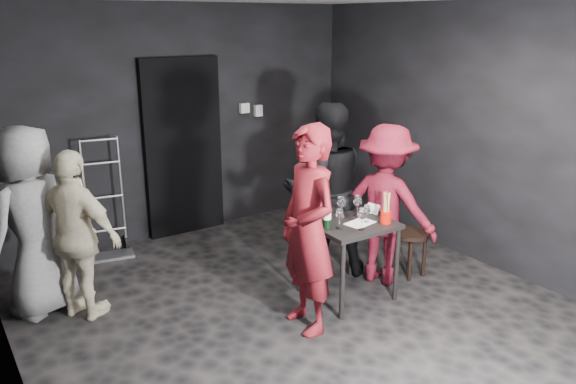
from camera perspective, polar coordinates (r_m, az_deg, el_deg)
floor at (r=5.13m, az=1.32°, el=-12.10°), size 4.50×5.00×0.02m
wall_back at (r=6.77m, az=-10.96°, el=7.00°), size 4.50×0.04×2.70m
wall_left at (r=3.85m, az=-27.15°, el=-2.28°), size 0.04×5.00×2.70m
wall_right at (r=6.17m, az=18.83°, el=5.43°), size 0.04×5.00×2.70m
doorway at (r=6.78m, az=-10.61°, el=4.44°), size 0.95×0.10×2.10m
wallbox_upper at (r=7.08m, az=-4.46°, el=8.51°), size 0.12×0.06×0.12m
wallbox_lower at (r=7.19m, az=-3.05°, el=8.26°), size 0.10×0.06×0.14m
hand_truck at (r=6.51m, az=-17.72°, el=-4.17°), size 0.44×0.36×1.31m
tasting_table at (r=5.18m, az=6.14°, el=-3.93°), size 0.72×0.72×0.75m
stool at (r=5.79m, az=12.40°, el=-4.81°), size 0.36×0.36×0.47m
server_red at (r=4.51m, az=2.09°, el=-2.24°), size 0.54×0.77×2.02m
woman_black at (r=5.54m, az=3.89°, el=1.60°), size 1.13×0.89×2.05m
man_maroon at (r=5.49m, az=9.94°, el=-0.96°), size 0.88×1.17×1.65m
bystander_cream at (r=5.09m, az=-20.60°, el=-4.26°), size 0.83×0.96×1.49m
bystander_grey at (r=5.27m, az=-24.61°, el=-1.75°), size 1.04×0.94×1.88m
tasting_mat at (r=5.09m, az=7.33°, el=-3.14°), size 0.29×0.22×0.00m
wine_glass_a at (r=4.91m, az=5.27°, el=-2.66°), size 0.09×0.09×0.20m
wine_glass_b at (r=5.01m, az=3.94°, el=-2.07°), size 0.10×0.10×0.22m
wine_glass_c at (r=5.18m, az=5.46°, el=-1.46°), size 0.09×0.09×0.22m
wine_glass_d at (r=4.91m, az=7.51°, el=-2.62°), size 0.10×0.10×0.22m
wine_glass_e at (r=5.10m, az=8.00°, el=-2.10°), size 0.08×0.08×0.18m
wine_glass_f at (r=5.24m, az=7.09°, el=-1.32°), size 0.11×0.11×0.22m
wine_bottle at (r=4.92m, az=3.99°, el=-2.40°), size 0.07×0.07×0.30m
breadstick_cup at (r=5.09m, az=9.95°, el=-1.63°), size 0.10×0.10×0.31m
reserved_card at (r=5.34m, az=8.62°, el=-1.70°), size 0.11×0.14×0.10m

